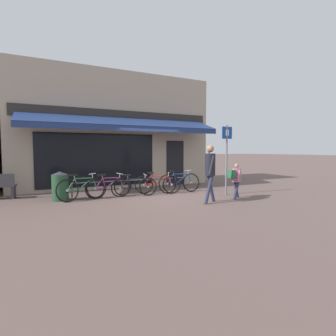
% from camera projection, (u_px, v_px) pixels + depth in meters
% --- Properties ---
extents(ground_plane, '(160.00, 160.00, 0.00)m').
position_uv_depth(ground_plane, '(164.00, 196.00, 9.43)').
color(ground_plane, brown).
extents(shop_front, '(8.79, 4.43, 5.08)m').
position_uv_depth(shop_front, '(112.00, 132.00, 12.58)').
color(shop_front, tan).
rests_on(shop_front, ground_plane).
extents(bike_rack_rail, '(4.40, 0.04, 0.57)m').
position_uv_depth(bike_rack_rail, '(133.00, 182.00, 9.68)').
color(bike_rack_rail, '#47494F').
rests_on(bike_rack_rail, ground_plane).
extents(bicycle_green, '(1.72, 0.72, 0.90)m').
position_uv_depth(bicycle_green, '(82.00, 188.00, 8.68)').
color(bicycle_green, black).
rests_on(bicycle_green, ground_plane).
extents(bicycle_purple, '(1.71, 0.52, 0.83)m').
position_uv_depth(bicycle_purple, '(109.00, 187.00, 9.23)').
color(bicycle_purple, black).
rests_on(bicycle_purple, ground_plane).
extents(bicycle_black, '(1.66, 0.52, 0.80)m').
position_uv_depth(bicycle_black, '(134.00, 186.00, 9.39)').
color(bicycle_black, black).
rests_on(bicycle_black, ground_plane).
extents(bicycle_red, '(1.67, 0.73, 0.84)m').
position_uv_depth(bicycle_red, '(158.00, 184.00, 9.97)').
color(bicycle_red, black).
rests_on(bicycle_red, ground_plane).
extents(bicycle_blue, '(1.78, 0.52, 0.89)m').
position_uv_depth(bicycle_blue, '(179.00, 182.00, 10.25)').
color(bicycle_blue, black).
rests_on(bicycle_blue, ground_plane).
extents(pedestrian_adult, '(0.59, 0.58, 1.83)m').
position_uv_depth(pedestrian_adult, '(210.00, 167.00, 8.18)').
color(pedestrian_adult, '#282D47').
rests_on(pedestrian_adult, ground_plane).
extents(pedestrian_child, '(0.51, 0.52, 1.21)m').
position_uv_depth(pedestrian_child, '(236.00, 177.00, 8.98)').
color(pedestrian_child, '#282D47').
rests_on(pedestrian_child, ground_plane).
extents(litter_bin, '(0.53, 0.53, 0.96)m').
position_uv_depth(litter_bin, '(60.00, 186.00, 8.63)').
color(litter_bin, '#23472D').
rests_on(litter_bin, ground_plane).
extents(parking_sign, '(0.44, 0.07, 2.58)m').
position_uv_depth(parking_sign, '(227.00, 153.00, 9.68)').
color(parking_sign, slate).
rests_on(parking_sign, ground_plane).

